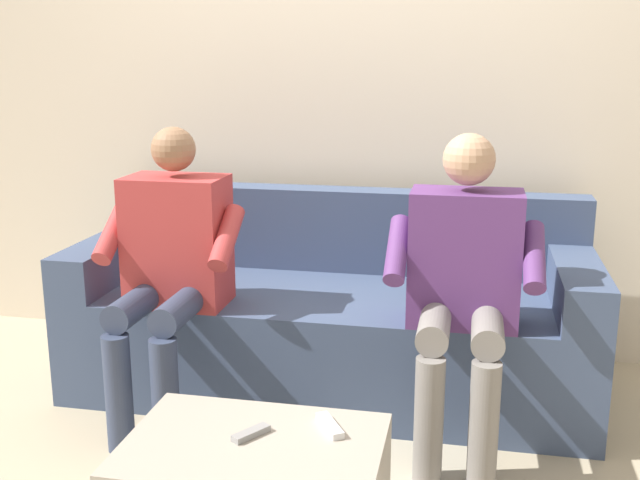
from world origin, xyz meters
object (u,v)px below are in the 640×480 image
remote_gray (251,433)px  remote_white (330,426)px  person_right_seated (171,259)px  person_left_seated (463,276)px  couch (332,320)px

remote_gray → remote_white: size_ratio=0.83×
person_right_seated → remote_white: bearing=138.5°
person_left_seated → remote_white: bearing=61.3°
person_right_seated → remote_gray: 0.97m
couch → person_left_seated: 0.78m
person_left_seated → remote_gray: (0.57, 0.74, -0.29)m
person_left_seated → person_right_seated: same height
remote_gray → remote_white: 0.23m
person_right_seated → remote_white: size_ratio=7.81×
remote_gray → couch: bearing=-146.8°
person_right_seated → remote_gray: size_ratio=9.46×
couch → person_left_seated: (-0.56, 0.42, 0.35)m
couch → person_right_seated: person_right_seated is taller
person_left_seated → remote_gray: bearing=52.5°
remote_gray → person_right_seated: bearing=-110.5°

